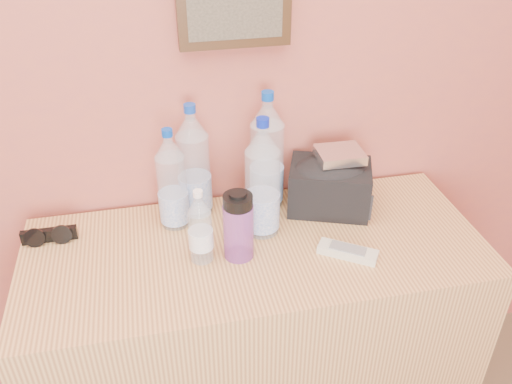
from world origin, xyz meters
TOP-DOWN VIEW (x-y plane):
  - dresser at (0.30, 1.71)m, footprint 1.28×0.53m
  - pet_large_a at (0.09, 1.87)m, footprint 0.08×0.08m
  - pet_large_b at (0.38, 1.92)m, footprint 0.10×0.10m
  - pet_large_c at (0.16, 1.92)m, footprint 0.09×0.09m
  - pet_large_d at (0.33, 1.78)m, footprint 0.10×0.10m
  - pet_small at (0.15, 1.69)m, footprint 0.06×0.06m
  - nalgene_bottle at (0.24, 1.69)m, footprint 0.08×0.08m
  - sunglasses at (-0.26, 1.86)m, footprint 0.15×0.06m
  - ac_remote at (0.53, 1.62)m, footprint 0.16×0.13m
  - toiletry_bag at (0.55, 1.86)m, footprint 0.28×0.24m
  - foil_packet at (0.58, 1.86)m, footprint 0.13×0.11m

SIDE VIEW (x-z plane):
  - dresser at x=0.30m, z-range 0.00..0.80m
  - ac_remote at x=0.53m, z-range 0.80..0.82m
  - sunglasses at x=-0.26m, z-range 0.80..0.84m
  - toiletry_bag at x=0.55m, z-range 0.80..0.96m
  - pet_small at x=0.15m, z-range 0.78..1.00m
  - nalgene_bottle at x=0.24m, z-range 0.80..0.99m
  - pet_large_a at x=0.09m, z-range 0.78..1.08m
  - pet_large_c at x=0.16m, z-range 0.78..1.12m
  - pet_large_d at x=0.33m, z-range 0.78..1.13m
  - pet_large_b at x=0.38m, z-range 0.78..1.14m
  - foil_packet at x=0.58m, z-range 0.96..0.99m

